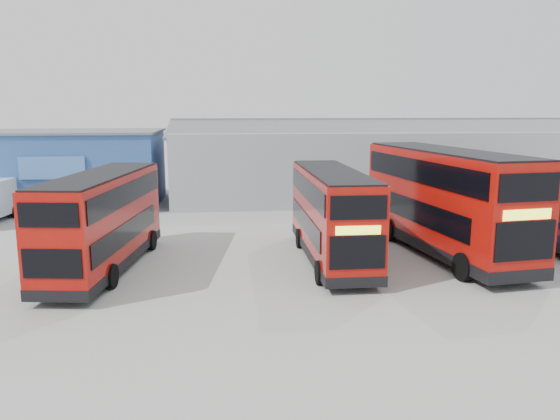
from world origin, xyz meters
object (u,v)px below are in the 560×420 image
Objects in this scene: double_decker_centre at (332,216)px; double_decker_right at (444,203)px; office_block at (71,168)px; double_decker_left at (103,223)px; single_decker_blue at (538,207)px; maintenance_shed at (374,161)px.

double_decker_right is at bearing 7.19° from double_decker_centre.
office_block reaches higher than double_decker_left.
double_decker_right is at bearing -36.90° from office_block.
double_decker_centre is at bearing 21.51° from single_decker_blue.
double_decker_centre is (9.61, 0.38, -0.01)m from double_decker_left.
double_decker_left is 0.82× the size of single_decker_blue.
double_decker_right is 6.96m from single_decker_blue.
single_decker_blue is (26.73, -12.48, -1.02)m from office_block.
double_decker_centre is at bearing 179.76° from double_decker_right.
office_block reaches higher than double_decker_right.
single_decker_blue is at bearing -25.04° from office_block.
office_block reaches higher than single_decker_blue.
single_decker_blue is (4.73, -14.49, -1.05)m from maintenance_shed.
single_decker_blue is (6.30, 2.85, -0.83)m from double_decker_right.
maintenance_shed reaches higher than double_decker_left.
maintenance_shed is 2.60× the size of single_decker_blue.
maintenance_shed is at bearing 69.31° from double_decker_centre.
double_decker_right reaches higher than double_decker_centre.
maintenance_shed is at bearing 77.63° from double_decker_right.
office_block is at bearing -174.79° from maintenance_shed.
double_decker_right reaches higher than double_decker_left.
double_decker_right is (14.92, 1.03, 0.39)m from double_decker_left.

